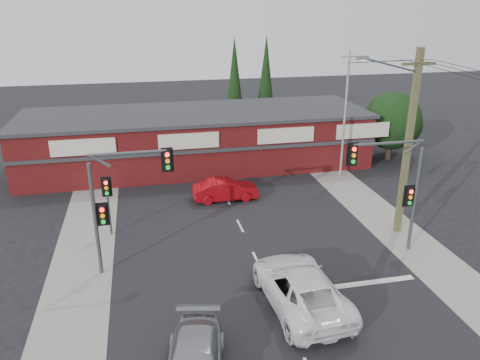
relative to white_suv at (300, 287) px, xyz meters
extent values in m
plane|color=black|center=(-0.89, 2.37, -0.85)|extent=(120.00, 120.00, 0.00)
cube|color=black|center=(-0.89, 7.37, -0.84)|extent=(14.00, 70.00, 0.01)
cube|color=gray|center=(-9.39, 7.37, -0.84)|extent=(3.00, 70.00, 0.02)
cube|color=gray|center=(7.61, 7.37, -0.84)|extent=(3.00, 70.00, 0.02)
cube|color=silver|center=(2.61, 0.87, -0.83)|extent=(6.50, 0.35, 0.01)
imported|color=white|center=(0.00, 0.00, 0.00)|extent=(3.18, 6.27, 1.70)
imported|color=maroon|center=(-1.00, 11.81, -0.15)|extent=(4.24, 1.50, 1.39)
cube|color=silver|center=(-0.89, 0.00, -0.83)|extent=(0.12, 1.60, 0.01)
cube|color=silver|center=(-0.89, 3.91, -0.83)|extent=(0.12, 1.60, 0.01)
cube|color=silver|center=(-0.89, 7.82, -0.83)|extent=(0.12, 1.60, 0.01)
cube|color=silver|center=(-0.89, 11.73, -0.83)|extent=(0.12, 1.60, 0.01)
cube|color=silver|center=(-0.89, 15.64, -0.83)|extent=(0.12, 1.60, 0.01)
cube|color=silver|center=(-0.89, 19.55, -0.83)|extent=(0.12, 1.60, 0.01)
cube|color=silver|center=(-0.89, 23.46, -0.83)|extent=(0.12, 1.60, 0.01)
cube|color=silver|center=(-0.89, 27.37, -0.83)|extent=(0.12, 1.60, 0.01)
cube|color=#430D0E|center=(-1.89, 19.37, 1.15)|extent=(26.00, 8.00, 4.00)
cube|color=#2D2D30|center=(-1.89, 19.37, 3.25)|extent=(26.40, 8.40, 0.25)
cube|color=beige|center=(-9.89, 15.32, 2.25)|extent=(4.20, 0.12, 1.10)
cube|color=beige|center=(-2.89, 15.32, 2.25)|extent=(4.20, 0.12, 1.10)
cube|color=beige|center=(4.11, 15.32, 2.25)|extent=(4.20, 0.12, 1.10)
cube|color=beige|center=(10.11, 15.32, 2.25)|extent=(4.20, 0.12, 1.10)
cube|color=#2D2D30|center=(-1.89, 15.27, 1.45)|extent=(26.00, 0.15, 0.25)
cylinder|color=#2D2116|center=(13.61, 17.37, 0.05)|extent=(0.50, 0.50, 1.80)
sphere|color=black|center=(13.61, 17.37, 2.35)|extent=(4.60, 4.60, 4.60)
sphere|color=black|center=(15.11, 18.37, 1.65)|extent=(3.40, 3.40, 3.40)
sphere|color=black|center=(12.31, 18.77, 1.45)|extent=(2.80, 2.80, 2.80)
cylinder|color=#2D2116|center=(2.61, 26.37, 0.15)|extent=(0.24, 0.24, 2.00)
cone|color=black|center=(2.61, 26.37, 4.65)|extent=(1.80, 1.80, 7.50)
cylinder|color=#2D2116|center=(6.11, 28.37, 0.15)|extent=(0.24, 0.24, 2.00)
cone|color=black|center=(6.11, 28.37, 4.65)|extent=(1.80, 1.80, 7.50)
cylinder|color=#47494C|center=(-8.39, 4.37, 1.90)|extent=(0.18, 0.18, 5.50)
cylinder|color=#47494C|center=(-6.69, 4.37, 5.00)|extent=(3.40, 0.14, 0.14)
cylinder|color=#47494C|center=(-7.88, 4.37, 4.70)|extent=(0.82, 0.14, 0.63)
cube|color=black|center=(-4.99, 4.37, 4.55)|extent=(0.32, 0.22, 0.95)
cube|color=black|center=(-4.99, 4.44, 4.55)|extent=(0.55, 0.04, 1.15)
cylinder|color=#FF0C07|center=(-4.99, 4.24, 4.85)|extent=(0.20, 0.06, 0.20)
cylinder|color=orange|center=(-4.99, 4.24, 4.55)|extent=(0.20, 0.06, 0.20)
cylinder|color=#0CE526|center=(-4.99, 4.24, 4.25)|extent=(0.20, 0.06, 0.20)
cube|color=black|center=(-8.04, 4.37, 2.15)|extent=(0.32, 0.22, 0.95)
cube|color=black|center=(-8.04, 4.44, 2.15)|extent=(0.55, 0.04, 1.15)
cylinder|color=#FF0C07|center=(-8.04, 4.24, 2.45)|extent=(0.20, 0.06, 0.20)
cylinder|color=orange|center=(-8.04, 4.24, 2.15)|extent=(0.20, 0.06, 0.20)
cylinder|color=#0CE526|center=(-8.04, 4.24, 1.85)|extent=(0.20, 0.06, 0.20)
cylinder|color=#47494C|center=(7.11, 3.37, 1.90)|extent=(0.18, 0.18, 5.50)
cylinder|color=#47494C|center=(5.31, 3.37, 5.00)|extent=(3.60, 0.14, 0.14)
cylinder|color=#47494C|center=(6.57, 3.37, 4.70)|extent=(0.82, 0.14, 0.63)
cube|color=black|center=(3.51, 3.37, 4.55)|extent=(0.32, 0.22, 0.95)
cube|color=black|center=(3.51, 3.44, 4.55)|extent=(0.55, 0.04, 1.15)
cylinder|color=#FF0C07|center=(3.51, 3.24, 4.85)|extent=(0.20, 0.06, 0.20)
cylinder|color=orange|center=(3.51, 3.24, 4.55)|extent=(0.20, 0.06, 0.20)
cylinder|color=#0CE526|center=(3.51, 3.24, 4.25)|extent=(0.20, 0.06, 0.20)
cube|color=black|center=(6.76, 3.37, 2.15)|extent=(0.32, 0.22, 0.95)
cube|color=black|center=(6.76, 3.44, 2.15)|extent=(0.55, 0.04, 1.15)
cylinder|color=#FF0C07|center=(6.76, 3.24, 2.45)|extent=(0.20, 0.06, 0.20)
cylinder|color=orange|center=(6.76, 3.24, 2.15)|extent=(0.20, 0.06, 0.20)
cylinder|color=#0CE526|center=(6.76, 3.24, 1.85)|extent=(0.20, 0.06, 0.20)
cylinder|color=#47494C|center=(-8.09, 8.37, 0.65)|extent=(0.12, 0.12, 3.00)
cube|color=black|center=(-8.09, 8.37, 1.95)|extent=(0.32, 0.22, 0.95)
cube|color=black|center=(-8.09, 8.44, 1.95)|extent=(0.55, 0.04, 1.15)
cylinder|color=#FF0C07|center=(-8.09, 8.24, 2.25)|extent=(0.20, 0.06, 0.20)
cylinder|color=orange|center=(-8.09, 8.24, 1.95)|extent=(0.20, 0.06, 0.20)
cylinder|color=#0CE526|center=(-8.09, 8.24, 1.65)|extent=(0.20, 0.06, 0.20)
cube|color=brown|center=(7.61, 5.37, 4.15)|extent=(0.30, 0.30, 10.00)
cube|color=brown|center=(7.61, 5.37, 8.35)|extent=(1.80, 0.14, 0.14)
cylinder|color=#47494C|center=(6.01, 5.22, 8.35)|extent=(3.23, 0.39, 0.89)
cube|color=slate|center=(4.41, 5.07, 8.75)|extent=(0.55, 0.25, 0.18)
cylinder|color=silver|center=(4.41, 5.07, 8.65)|extent=(0.28, 0.28, 0.05)
cylinder|color=gray|center=(8.11, 14.37, 3.65)|extent=(0.16, 0.16, 9.00)
cube|color=gray|center=(8.11, 14.37, 7.75)|extent=(1.20, 0.10, 0.10)
cylinder|color=black|center=(7.26, 9.87, 7.95)|extent=(0.73, 9.01, 1.22)
cylinder|color=black|center=(7.86, 9.87, 7.95)|extent=(0.52, 9.00, 1.22)
cylinder|color=black|center=(8.45, 9.87, 7.95)|extent=(0.31, 9.00, 1.22)
camera|label=1|loc=(-6.02, -15.82, 11.18)|focal=35.00mm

